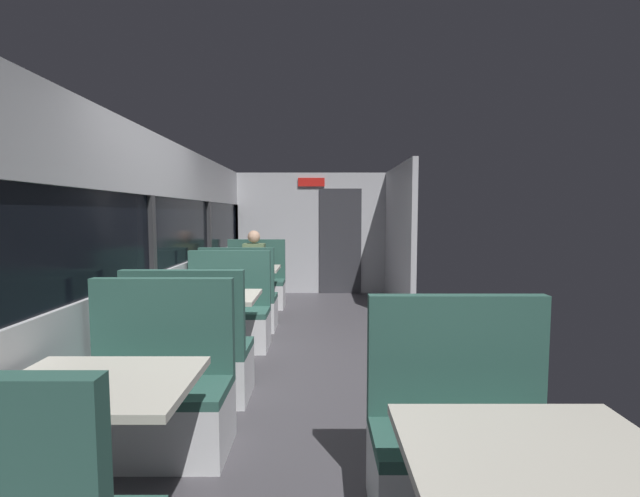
{
  "coord_description": "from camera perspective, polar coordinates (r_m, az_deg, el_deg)",
  "views": [
    {
      "loc": [
        0.16,
        -4.08,
        1.53
      ],
      "look_at": [
        0.2,
        2.89,
        0.96
      ],
      "focal_mm": 24.26,
      "sensor_mm": 36.0,
      "label": 1
    }
  ],
  "objects": [
    {
      "name": "seated_passenger",
      "position": [
        7.08,
        -8.89,
        -3.48
      ],
      "size": [
        0.47,
        0.55,
        1.26
      ],
      "color": "#26262D",
      "rests_on": "ground_plane"
    },
    {
      "name": "bench_front_aisle_facing_entry",
      "position": [
        2.52,
        18.3,
        -24.12
      ],
      "size": [
        0.95,
        0.5,
        1.1
      ],
      "color": "silver",
      "rests_on": "ground_plane"
    },
    {
      "name": "bench_mid_window_facing_entry",
      "position": [
        5.1,
        -12.4,
        -9.1
      ],
      "size": [
        0.95,
        0.5,
        1.1
      ],
      "color": "silver",
      "rests_on": "ground_plane"
    },
    {
      "name": "bench_far_window_facing_end",
      "position": [
        5.82,
        -10.83,
        -7.35
      ],
      "size": [
        0.95,
        0.5,
        1.1
      ],
      "color": "silver",
      "rests_on": "ground_plane"
    },
    {
      "name": "dining_table_far_window",
      "position": [
        6.45,
        -9.73,
        -3.36
      ],
      "size": [
        0.9,
        0.7,
        0.74
      ],
      "color": "#9E9EA3",
      "rests_on": "ground_plane"
    },
    {
      "name": "carriage_aisle_panel_right",
      "position": [
        7.21,
        10.01,
        1.55
      ],
      "size": [
        0.08,
        2.4,
        2.3
      ],
      "primitive_type": "cube",
      "color": "#B2B2B7",
      "rests_on": "ground_plane"
    },
    {
      "name": "dining_table_mid_window",
      "position": [
        4.37,
        -14.4,
        -7.27
      ],
      "size": [
        0.9,
        0.7,
        0.74
      ],
      "color": "#9E9EA3",
      "rests_on": "ground_plane"
    },
    {
      "name": "bench_mid_window_facing_end",
      "position": [
        3.8,
        -16.95,
        -14.01
      ],
      "size": [
        0.95,
        0.5,
        1.1
      ],
      "color": "silver",
      "rests_on": "ground_plane"
    },
    {
      "name": "bench_near_window_facing_entry",
      "position": [
        3.13,
        -21.13,
        -18.27
      ],
      "size": [
        0.95,
        0.5,
        1.1
      ],
      "color": "silver",
      "rests_on": "ground_plane"
    },
    {
      "name": "dining_table_near_window",
      "position": [
        2.42,
        -27.51,
        -17.48
      ],
      "size": [
        0.9,
        0.7,
        0.74
      ],
      "color": "#9E9EA3",
      "rests_on": "ground_plane"
    },
    {
      "name": "coffee_cup_primary",
      "position": [
        6.44,
        -7.79,
        -2.04
      ],
      "size": [
        0.07,
        0.07,
        0.09
      ],
      "color": "white",
      "rests_on": "dining_table_far_window"
    },
    {
      "name": "bench_far_window_facing_entry",
      "position": [
        7.18,
        -8.78,
        -5.05
      ],
      "size": [
        0.95,
        0.5,
        1.1
      ],
      "color": "silver",
      "rests_on": "ground_plane"
    },
    {
      "name": "coffee_cup_secondary",
      "position": [
        4.26,
        -15.17,
        -5.6
      ],
      "size": [
        0.07,
        0.07,
        0.09
      ],
      "color": "white",
      "rests_on": "dining_table_mid_window"
    },
    {
      "name": "carriage_end_bulkhead",
      "position": [
        8.28,
        -1.0,
        1.93
      ],
      "size": [
        2.9,
        0.11,
        2.3
      ],
      "color": "#B2B2B7",
      "rests_on": "ground_plane"
    },
    {
      "name": "ground_plane",
      "position": [
        4.36,
        -2.5,
        -16.04
      ],
      "size": [
        3.3,
        9.2,
        0.02
      ],
      "primitive_type": "cube",
      "color": "#423F44"
    },
    {
      "name": "carriage_window_panel_left",
      "position": [
        4.41,
        -21.77,
        -1.19
      ],
      "size": [
        0.09,
        8.48,
        2.3
      ],
      "color": "#B2B2B7",
      "rests_on": "ground_plane"
    },
    {
      "name": "dining_table_front_aisle",
      "position": [
        1.81,
        26.41,
        -25.44
      ],
      "size": [
        0.9,
        0.7,
        0.74
      ],
      "color": "#9E9EA3",
      "rests_on": "ground_plane"
    }
  ]
}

